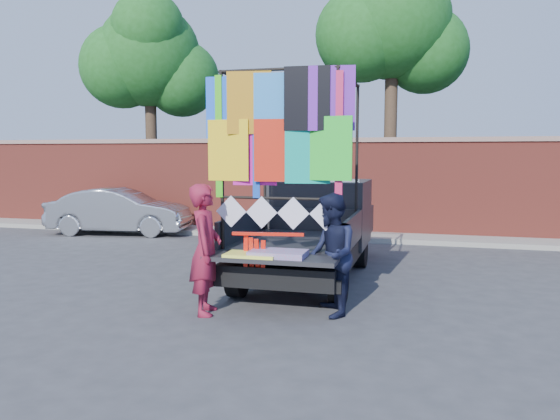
% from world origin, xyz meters
% --- Properties ---
extents(ground, '(90.00, 90.00, 0.00)m').
position_xyz_m(ground, '(0.00, 0.00, 0.00)').
color(ground, '#38383A').
rests_on(ground, ground).
extents(brick_wall, '(30.00, 0.45, 2.61)m').
position_xyz_m(brick_wall, '(0.00, 7.00, 1.33)').
color(brick_wall, '#9B392D').
rests_on(brick_wall, ground).
extents(curb, '(30.00, 1.20, 0.12)m').
position_xyz_m(curb, '(0.00, 6.30, 0.06)').
color(curb, gray).
rests_on(curb, ground).
extents(tree_left, '(4.20, 3.30, 7.05)m').
position_xyz_m(tree_left, '(-6.48, 8.12, 5.12)').
color(tree_left, '#38281C').
rests_on(tree_left, ground).
extents(tree_mid, '(4.20, 3.30, 7.73)m').
position_xyz_m(tree_mid, '(1.02, 8.12, 5.70)').
color(tree_mid, '#38281C').
rests_on(tree_mid, ground).
extents(pickup_truck, '(2.12, 5.33, 3.36)m').
position_xyz_m(pickup_truck, '(0.06, 2.20, 0.85)').
color(pickup_truck, black).
rests_on(pickup_truck, ground).
extents(sedan, '(3.95, 1.89, 1.25)m').
position_xyz_m(sedan, '(-6.04, 5.46, 0.62)').
color(sedan, '#A3A5A9').
rests_on(sedan, ground).
extents(woman, '(0.58, 0.74, 1.79)m').
position_xyz_m(woman, '(-0.85, -0.83, 0.90)').
color(woman, maroon).
rests_on(woman, ground).
extents(man, '(0.87, 0.98, 1.68)m').
position_xyz_m(man, '(0.82, -0.47, 0.84)').
color(man, black).
rests_on(man, ground).
extents(streamer_bundle, '(0.98, 0.19, 0.67)m').
position_xyz_m(streamer_bundle, '(-0.12, -0.66, 0.92)').
color(streamer_bundle, red).
rests_on(streamer_bundle, ground).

